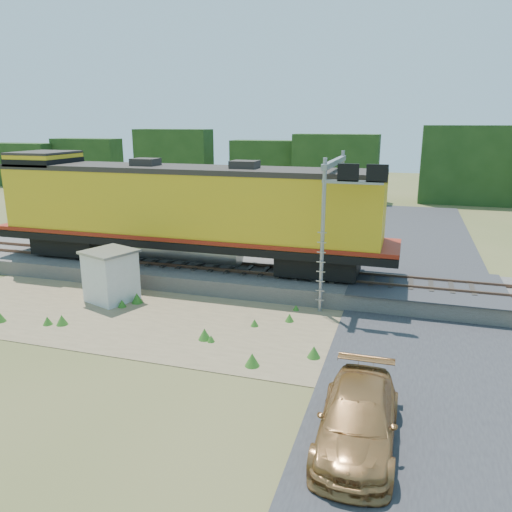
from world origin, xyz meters
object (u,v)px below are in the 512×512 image
(locomotive, at_px, (180,210))
(car, at_px, (358,419))
(signal_gantry, at_px, (339,192))
(shed, at_px, (111,276))

(locomotive, distance_m, car, 16.30)
(locomotive, height_order, signal_gantry, signal_gantry)
(shed, distance_m, signal_gantry, 11.36)
(signal_gantry, bearing_deg, car, -78.69)
(shed, relative_size, car, 0.54)
(locomotive, relative_size, shed, 8.28)
(locomotive, relative_size, signal_gantry, 3.23)
(shed, height_order, signal_gantry, signal_gantry)
(shed, relative_size, signal_gantry, 0.39)
(car, bearing_deg, signal_gantry, 100.81)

